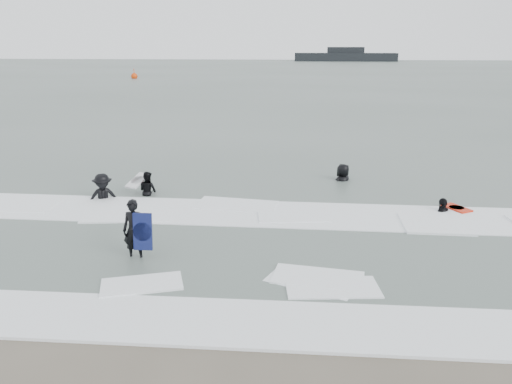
# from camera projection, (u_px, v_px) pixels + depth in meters

# --- Properties ---
(ground) EXTENTS (320.00, 320.00, 0.00)m
(ground) POSITION_uv_depth(u_px,v_px,m) (233.00, 309.00, 10.59)
(ground) COLOR brown
(ground) RESTS_ON ground
(sea) EXTENTS (320.00, 320.00, 0.00)m
(sea) POSITION_uv_depth(u_px,v_px,m) (298.00, 75.00, 86.84)
(sea) COLOR #47544C
(sea) RESTS_ON ground
(surfer_centre) EXTENTS (0.62, 0.43, 1.64)m
(surfer_centre) POSITION_uv_depth(u_px,v_px,m) (136.00, 259.00, 13.00)
(surfer_centre) COLOR black
(surfer_centre) RESTS_ON ground
(surfer_wading) EXTENTS (0.90, 0.84, 1.47)m
(surfer_wading) POSITION_uv_depth(u_px,v_px,m) (148.00, 196.00, 18.40)
(surfer_wading) COLOR black
(surfer_wading) RESTS_ON ground
(surfer_breaker) EXTENTS (1.38, 1.15, 1.85)m
(surfer_breaker) POSITION_uv_depth(u_px,v_px,m) (104.00, 201.00, 17.81)
(surfer_breaker) COLOR black
(surfer_breaker) RESTS_ON ground
(surfer_right_near) EXTENTS (1.00, 0.95, 1.66)m
(surfer_right_near) POSITION_uv_depth(u_px,v_px,m) (442.00, 213.00, 16.57)
(surfer_right_near) COLOR black
(surfer_right_near) RESTS_ON ground
(surfer_right_far) EXTENTS (1.06, 1.08, 1.88)m
(surfer_right_far) POSITION_uv_depth(u_px,v_px,m) (343.00, 181.00, 20.31)
(surfer_right_far) COLOR black
(surfer_right_far) RESTS_ON ground
(surf_foam) EXTENTS (30.03, 9.06, 0.09)m
(surf_foam) POSITION_uv_depth(u_px,v_px,m) (252.00, 241.00, 14.11)
(surf_foam) COLOR white
(surf_foam) RESTS_ON ground
(bodyboards) EXTENTS (12.08, 6.40, 1.25)m
(bodyboards) POSITION_uv_depth(u_px,v_px,m) (252.00, 203.00, 15.92)
(bodyboards) COLOR #0E1543
(bodyboards) RESTS_ON ground
(buoy) EXTENTS (1.00, 1.00, 1.65)m
(buoy) POSITION_uv_depth(u_px,v_px,m) (134.00, 76.00, 77.60)
(buoy) COLOR red
(buoy) RESTS_ON ground
(vessel_horizon) EXTENTS (30.38, 5.42, 4.12)m
(vessel_horizon) POSITION_uv_depth(u_px,v_px,m) (345.00, 56.00, 150.32)
(vessel_horizon) COLOR black
(vessel_horizon) RESTS_ON ground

